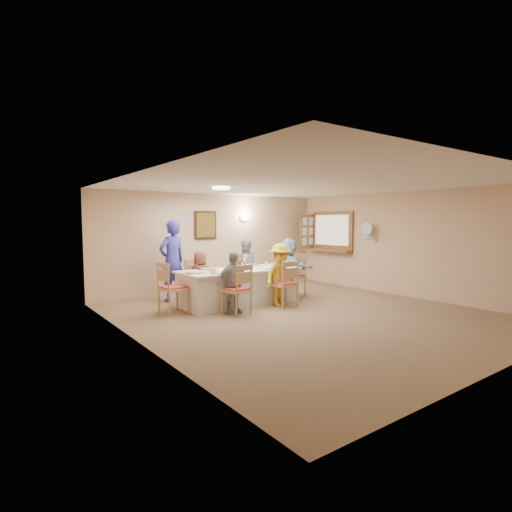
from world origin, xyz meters
TOP-DOWN VIEW (x-y plane):
  - ground at (0.00, 0.00)m, footprint 7.00×7.00m
  - room_walls at (0.00, 0.00)m, footprint 7.00×7.00m
  - wall_picture at (-0.30, 3.46)m, footprint 0.62×0.05m
  - wall_sconce at (0.90, 3.44)m, footprint 0.26×0.09m
  - ceiling_light at (-1.00, 1.50)m, footprint 0.36×0.36m
  - serving_hatch at (3.21, 2.40)m, footprint 0.06×1.50m
  - hatch_sill at (3.09, 2.40)m, footprint 0.30×1.50m
  - shutter_door at (2.95, 3.16)m, footprint 0.55×0.04m
  - fan_shelf at (3.13, 1.05)m, footprint 0.22×0.36m
  - desk_fan at (3.10, 1.05)m, footprint 0.30×0.30m
  - dining_table at (-0.49, 1.62)m, footprint 2.66×1.13m
  - chair_back_left at (-1.09, 2.42)m, footprint 0.54×0.54m
  - chair_back_right at (0.11, 2.42)m, footprint 0.50×0.50m
  - chair_front_left at (-1.09, 0.82)m, footprint 0.55×0.55m
  - chair_front_right at (0.11, 0.82)m, footprint 0.49×0.49m
  - chair_left_end at (-2.04, 1.62)m, footprint 0.55×0.55m
  - chair_right_end at (1.06, 1.62)m, footprint 0.54×0.54m
  - diner_back_left at (-1.09, 2.30)m, footprint 0.66×0.52m
  - diner_back_right at (0.11, 2.30)m, footprint 0.74×0.60m
  - diner_front_left at (-1.09, 0.94)m, footprint 0.76×0.40m
  - diner_front_right at (0.11, 0.94)m, footprint 1.02×0.78m
  - diner_right_end at (0.93, 1.62)m, footprint 1.33×0.51m
  - caregiver at (-1.54, 2.77)m, footprint 0.86×0.73m
  - placemat_fl at (-1.09, 1.20)m, footprint 0.35×0.26m
  - plate_fl at (-1.09, 1.20)m, footprint 0.22×0.22m
  - napkin_fl at (-0.91, 1.15)m, footprint 0.14×0.14m
  - placemat_fr at (0.11, 1.20)m, footprint 0.34×0.26m
  - plate_fr at (0.11, 1.20)m, footprint 0.26×0.26m
  - napkin_fr at (0.29, 1.15)m, footprint 0.13×0.13m
  - placemat_bl at (-1.09, 2.04)m, footprint 0.36×0.26m
  - plate_bl at (-1.09, 2.04)m, footprint 0.24×0.24m
  - napkin_bl at (-0.91, 1.99)m, footprint 0.15×0.15m
  - placemat_br at (0.11, 2.04)m, footprint 0.36×0.26m
  - plate_br at (0.11, 2.04)m, footprint 0.24×0.24m
  - napkin_br at (0.29, 1.99)m, footprint 0.13×0.13m
  - placemat_le at (-1.59, 1.62)m, footprint 0.37×0.27m
  - plate_le at (-1.59, 1.62)m, footprint 0.26×0.26m
  - napkin_le at (-1.41, 1.57)m, footprint 0.13×0.13m
  - placemat_re at (0.63, 1.62)m, footprint 0.34×0.25m
  - plate_re at (0.63, 1.62)m, footprint 0.25×0.25m
  - napkin_re at (0.81, 1.57)m, footprint 0.13×0.13m
  - teacup_a at (-1.32, 1.30)m, footprint 0.20×0.20m
  - teacup_b at (-0.08, 2.15)m, footprint 0.16×0.16m
  - bowl_a at (-0.76, 1.37)m, footprint 0.22×0.22m
  - bowl_b at (-0.14, 1.83)m, footprint 0.23×0.23m
  - condiment_ketchup at (-0.57, 1.60)m, footprint 0.14×0.15m
  - condiment_brown at (-0.41, 1.64)m, footprint 0.13×0.13m
  - condiment_malt at (-0.37, 1.60)m, footprint 0.16×0.16m
  - drinking_glass at (-0.64, 1.67)m, footprint 0.07×0.07m

SIDE VIEW (x-z plane):
  - ground at x=0.00m, z-range 0.00..0.00m
  - dining_table at x=-0.49m, z-range 0.00..0.76m
  - chair_back_left at x=-1.09m, z-range 0.00..0.95m
  - chair_front_right at x=0.11m, z-range 0.00..0.98m
  - chair_front_left at x=-1.09m, z-range 0.00..0.99m
  - chair_back_right at x=0.11m, z-range 0.00..1.01m
  - chair_right_end at x=1.06m, z-range 0.00..1.02m
  - chair_left_end at x=-2.04m, z-range 0.00..1.03m
  - diner_back_left at x=-1.09m, z-range 0.00..1.14m
  - diner_front_left at x=-1.09m, z-range 0.00..1.22m
  - diner_front_right at x=0.11m, z-range 0.00..1.33m
  - diner_back_right at x=0.11m, z-range 0.00..1.39m
  - diner_right_end at x=0.93m, z-range 0.00..1.40m
  - placemat_fl at x=-1.09m, z-range 0.76..0.77m
  - placemat_fr at x=0.11m, z-range 0.76..0.77m
  - placemat_bl at x=-1.09m, z-range 0.76..0.77m
  - placemat_br at x=0.11m, z-range 0.76..0.77m
  - placemat_le at x=-1.59m, z-range 0.76..0.77m
  - placemat_re at x=0.63m, z-range 0.76..0.77m
  - napkin_fl at x=-0.91m, z-range 0.77..0.77m
  - napkin_fr at x=0.29m, z-range 0.77..0.77m
  - napkin_bl at x=-0.91m, z-range 0.77..0.77m
  - napkin_br at x=0.29m, z-range 0.77..0.77m
  - napkin_le at x=-1.41m, z-range 0.77..0.77m
  - napkin_re at x=0.81m, z-range 0.77..0.77m
  - plate_fl at x=-1.09m, z-range 0.77..0.78m
  - plate_fr at x=0.11m, z-range 0.76..0.78m
  - plate_bl at x=-1.09m, z-range 0.77..0.78m
  - plate_br at x=0.11m, z-range 0.77..0.78m
  - plate_le at x=-1.59m, z-range 0.76..0.78m
  - plate_re at x=0.63m, z-range 0.77..0.78m
  - bowl_a at x=-0.76m, z-range 0.76..0.81m
  - bowl_b at x=-0.14m, z-range 0.76..0.83m
  - teacup_b at x=-0.08m, z-range 0.76..0.85m
  - teacup_a at x=-1.32m, z-range 0.76..0.86m
  - drinking_glass at x=-0.64m, z-range 0.76..0.87m
  - condiment_malt at x=-0.37m, z-range 0.76..0.91m
  - condiment_brown at x=-0.41m, z-range 0.76..0.98m
  - condiment_ketchup at x=-0.57m, z-range 0.76..0.99m
  - caregiver at x=-1.54m, z-range 0.00..1.83m
  - hatch_sill at x=3.09m, z-range 0.95..1.00m
  - fan_shelf at x=3.13m, z-range 1.39..1.41m
  - serving_hatch at x=3.21m, z-range 0.92..2.08m
  - shutter_door at x=2.95m, z-range 1.00..2.00m
  - room_walls at x=0.00m, z-range -1.99..5.01m
  - desk_fan at x=3.10m, z-range 1.41..1.69m
  - wall_picture at x=-0.30m, z-range 1.34..2.06m
  - wall_sconce at x=0.90m, z-range 1.81..1.99m
  - ceiling_light at x=-1.00m, z-range 2.45..2.50m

